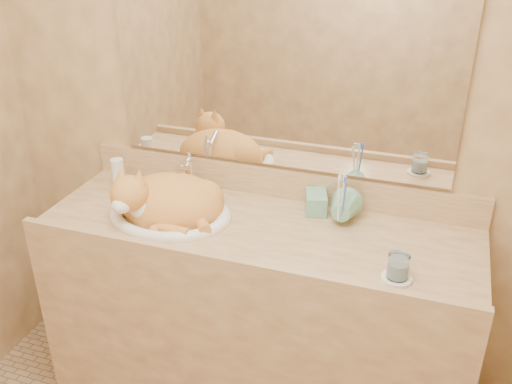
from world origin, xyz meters
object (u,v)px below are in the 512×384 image
(sink_basin, at_px, (169,198))
(cat, at_px, (166,199))
(water_glass, at_px, (398,266))
(vanity_counter, at_px, (256,320))
(soap_dispenser, at_px, (318,198))
(toothbrush_cup, at_px, (340,215))

(sink_basin, relative_size, cat, 1.14)
(cat, relative_size, water_glass, 5.05)
(vanity_counter, bearing_deg, sink_basin, -176.59)
(vanity_counter, height_order, sink_basin, sink_basin)
(soap_dispenser, distance_m, water_glass, 0.44)
(cat, xyz_separation_m, toothbrush_cup, (0.64, 0.11, -0.01))
(soap_dispenser, xyz_separation_m, water_glass, (0.33, -0.30, -0.04))
(water_glass, bearing_deg, vanity_counter, 162.85)
(vanity_counter, distance_m, cat, 0.60)
(vanity_counter, xyz_separation_m, water_glass, (0.52, -0.16, 0.47))
(vanity_counter, distance_m, water_glass, 0.72)
(sink_basin, xyz_separation_m, cat, (-0.01, 0.00, -0.01))
(toothbrush_cup, xyz_separation_m, water_glass, (0.23, -0.25, -0.00))
(vanity_counter, height_order, toothbrush_cup, toothbrush_cup)
(vanity_counter, bearing_deg, toothbrush_cup, 17.98)
(cat, distance_m, toothbrush_cup, 0.65)
(sink_basin, height_order, water_glass, sink_basin)
(soap_dispenser, bearing_deg, cat, 179.30)
(vanity_counter, bearing_deg, cat, -177.11)
(cat, relative_size, soap_dispenser, 2.33)
(vanity_counter, relative_size, toothbrush_cup, 13.58)
(cat, bearing_deg, toothbrush_cup, 3.82)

